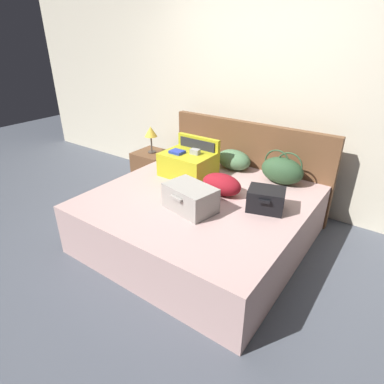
# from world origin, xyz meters

# --- Properties ---
(ground_plane) EXTENTS (12.00, 12.00, 0.00)m
(ground_plane) POSITION_xyz_m (0.00, 0.00, 0.00)
(ground_plane) COLOR #4C515B
(back_wall) EXTENTS (8.00, 0.10, 2.60)m
(back_wall) POSITION_xyz_m (0.00, 1.65, 1.30)
(back_wall) COLOR beige
(back_wall) RESTS_ON ground
(bed) EXTENTS (1.91, 1.87, 0.50)m
(bed) POSITION_xyz_m (0.00, 0.40, 0.25)
(bed) COLOR #BC9993
(bed) RESTS_ON ground
(headboard) EXTENTS (1.95, 0.08, 1.00)m
(headboard) POSITION_xyz_m (0.00, 1.37, 0.50)
(headboard) COLOR brown
(headboard) RESTS_ON ground
(hard_case_large) EXTENTS (0.53, 0.43, 0.38)m
(hard_case_large) POSITION_xyz_m (-0.39, 0.74, 0.65)
(hard_case_large) COLOR gold
(hard_case_large) RESTS_ON bed
(hard_case_medium) EXTENTS (0.49, 0.37, 0.22)m
(hard_case_medium) POSITION_xyz_m (0.07, 0.14, 0.61)
(hard_case_medium) COLOR gray
(hard_case_medium) RESTS_ON bed
(hard_case_small) EXTENTS (0.36, 0.32, 0.19)m
(hard_case_small) POSITION_xyz_m (0.60, 0.52, 0.60)
(hard_case_small) COLOR black
(hard_case_small) RESTS_ON bed
(duffel_bag) EXTENTS (0.44, 0.27, 0.34)m
(duffel_bag) POSITION_xyz_m (0.50, 1.13, 0.64)
(duffel_bag) COLOR #2D4C2D
(duffel_bag) RESTS_ON bed
(pillow_near_headboard) EXTENTS (0.43, 0.31, 0.22)m
(pillow_near_headboard) POSITION_xyz_m (-0.08, 1.18, 0.61)
(pillow_near_headboard) COLOR #4C724C
(pillow_near_headboard) RESTS_ON bed
(pillow_center_head) EXTENTS (0.41, 0.26, 0.20)m
(pillow_center_head) POSITION_xyz_m (0.13, 0.55, 0.60)
(pillow_center_head) COLOR maroon
(pillow_center_head) RESTS_ON bed
(nightstand) EXTENTS (0.44, 0.40, 0.48)m
(nightstand) POSITION_xyz_m (-1.23, 1.08, 0.24)
(nightstand) COLOR brown
(nightstand) RESTS_ON ground
(table_lamp) EXTENTS (0.16, 0.16, 0.34)m
(table_lamp) POSITION_xyz_m (-1.23, 1.08, 0.75)
(table_lamp) COLOR #3F3833
(table_lamp) RESTS_ON nightstand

